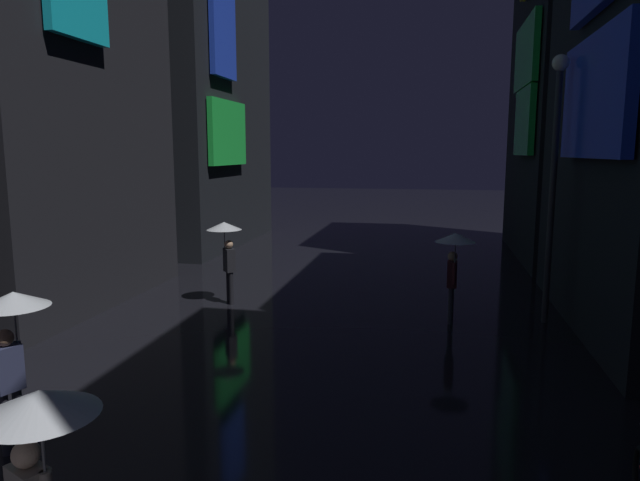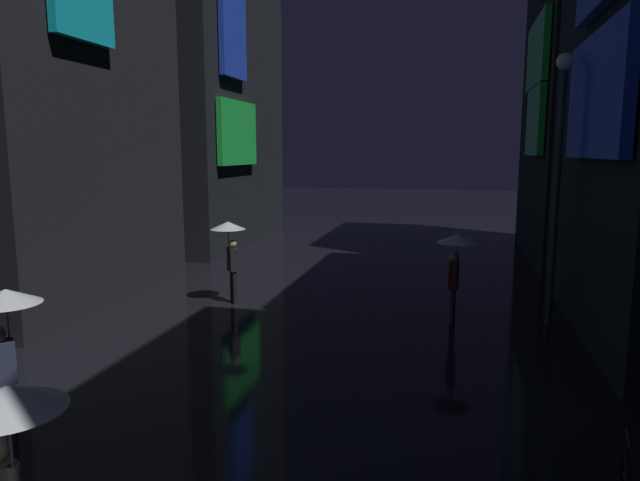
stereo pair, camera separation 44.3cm
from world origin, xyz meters
The scene contains 7 objects.
building_left_far centered at (-7.48, 22.38, 7.73)m, with size 4.25×8.78×15.47m.
building_right_far centered at (7.47, 22.07, 8.13)m, with size 4.25×8.15×16.23m.
pedestrian_foreground_right_clear centered at (-0.57, 3.21, 1.67)m, with size 0.90×0.90×2.12m.
pedestrian_midstreet_left_clear centered at (-2.82, 13.32, 1.67)m, with size 0.90×0.90×2.12m.
pedestrian_midstreet_centre_clear centered at (2.89, 12.53, 1.67)m, with size 0.90×0.90×2.12m.
pedestrian_far_right_clear centered at (-2.91, 5.79, 1.67)m, with size 0.90×0.90×2.12m.
streetlamp_right_far centered at (5.00, 13.12, 3.70)m, with size 0.36×0.36×5.99m.
Camera 2 is at (2.82, -0.30, 3.91)m, focal length 32.00 mm.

